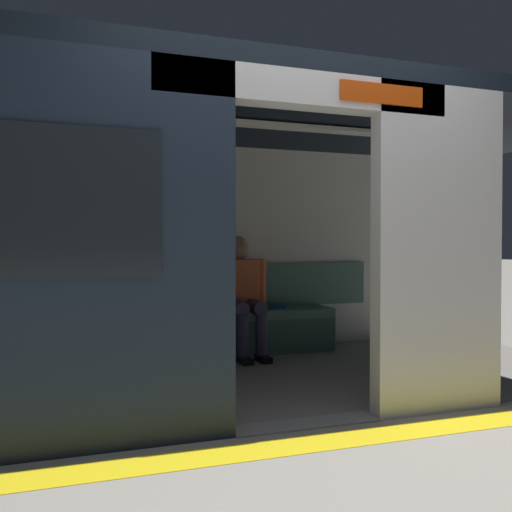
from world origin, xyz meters
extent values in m
plane|color=gray|center=(0.00, 0.00, 0.00)|extent=(60.00, 60.00, 0.00)
cube|color=yellow|center=(0.00, 0.30, 0.00)|extent=(8.00, 0.24, 0.01)
cube|color=silver|center=(-0.92, 0.02, 1.04)|extent=(0.92, 0.12, 2.08)
cube|color=black|center=(-0.92, 0.03, 1.29)|extent=(0.50, 0.02, 0.55)
cube|color=black|center=(1.42, 0.09, 1.29)|extent=(1.10, 0.02, 0.76)
cube|color=silver|center=(0.00, 0.00, 1.98)|extent=(1.83, 0.16, 0.20)
cube|color=#BF3F0C|center=(-0.46, 0.09, 1.98)|extent=(0.56, 0.02, 0.12)
cube|color=black|center=(0.00, -1.23, 2.14)|extent=(6.40, 2.62, 0.12)
cube|color=gray|center=(0.00, -1.23, 0.00)|extent=(6.08, 2.46, 0.01)
cube|color=silver|center=(0.00, -2.46, 1.04)|extent=(6.08, 0.10, 2.08)
cube|color=#4C7566|center=(0.00, -2.40, 0.66)|extent=(3.52, 0.06, 0.45)
cube|color=white|center=(0.00, -1.23, 2.05)|extent=(4.48, 0.16, 0.03)
cube|color=gray|center=(0.00, 0.00, 0.01)|extent=(0.92, 0.19, 0.01)
cube|color=#4C7566|center=(0.00, -2.18, 0.39)|extent=(2.40, 0.44, 0.09)
cube|color=#39574C|center=(0.00, -1.98, 0.17)|extent=(2.40, 0.04, 0.34)
cube|color=#CC5933|center=(-0.24, -2.16, 0.68)|extent=(0.39, 0.23, 0.50)
sphere|color=#8C664C|center=(-0.24, -2.16, 1.03)|extent=(0.21, 0.21, 0.21)
sphere|color=#997F59|center=(-0.24, -2.17, 1.06)|extent=(0.19, 0.19, 0.19)
cylinder|color=#CC5933|center=(-0.48, -2.13, 0.71)|extent=(0.08, 0.08, 0.44)
cylinder|color=#CC5933|center=(-0.01, -2.12, 0.71)|extent=(0.08, 0.08, 0.44)
cylinder|color=#38334C|center=(-0.34, -1.96, 0.48)|extent=(0.15, 0.40, 0.14)
cylinder|color=#38334C|center=(-0.16, -1.96, 0.48)|extent=(0.15, 0.40, 0.14)
cylinder|color=#38334C|center=(-0.34, -1.76, 0.24)|extent=(0.10, 0.10, 0.39)
cylinder|color=#38334C|center=(-0.16, -1.76, 0.24)|extent=(0.10, 0.10, 0.39)
cube|color=black|center=(-0.34, -1.71, 0.03)|extent=(0.11, 0.22, 0.06)
cube|color=black|center=(-0.16, -1.71, 0.03)|extent=(0.11, 0.22, 0.06)
cube|color=maroon|center=(0.17, -2.19, 0.52)|extent=(0.26, 0.14, 0.17)
cube|color=maroon|center=(0.17, -2.11, 0.51)|extent=(0.02, 0.01, 0.14)
cube|color=#26598C|center=(-0.68, -2.21, 0.45)|extent=(0.21, 0.25, 0.03)
cylinder|color=silver|center=(0.40, -0.42, 1.03)|extent=(0.04, 0.04, 2.06)
camera|label=1|loc=(1.32, 2.95, 1.07)|focal=38.25mm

